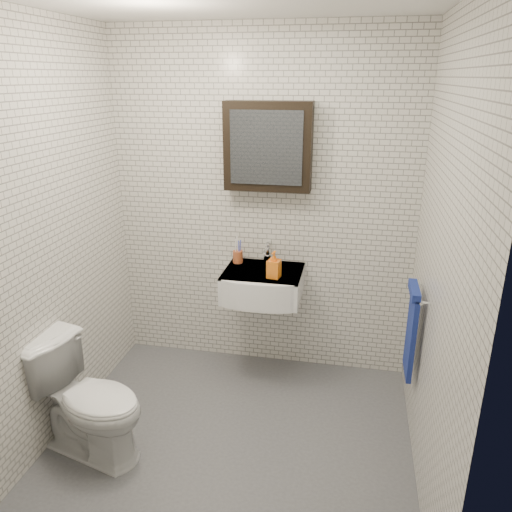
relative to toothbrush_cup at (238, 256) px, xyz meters
name	(u,v)px	position (x,y,z in m)	size (l,w,h in m)	color
ground	(232,440)	(0.16, -0.90, -0.90)	(2.20, 2.00, 0.01)	#4E5056
room_shell	(227,214)	(0.16, -0.90, 0.57)	(2.22, 2.02, 2.51)	silver
washbasin	(262,285)	(0.21, -0.17, -0.14)	(0.55, 0.50, 0.20)	white
faucet	(267,254)	(0.21, 0.03, 0.02)	(0.06, 0.20, 0.15)	silver
mirror_cabinet	(268,147)	(0.21, 0.03, 0.80)	(0.60, 0.15, 0.60)	black
towel_rail	(412,327)	(1.21, -0.55, -0.18)	(0.09, 0.30, 0.58)	silver
toothbrush_cup	(238,256)	(0.00, 0.00, 0.00)	(0.09, 0.09, 0.20)	#A44C29
soap_bottle	(274,265)	(0.31, -0.23, 0.04)	(0.08, 0.09, 0.19)	orange
toilet	(89,400)	(-0.64, -1.15, -0.54)	(0.41, 0.71, 0.73)	white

